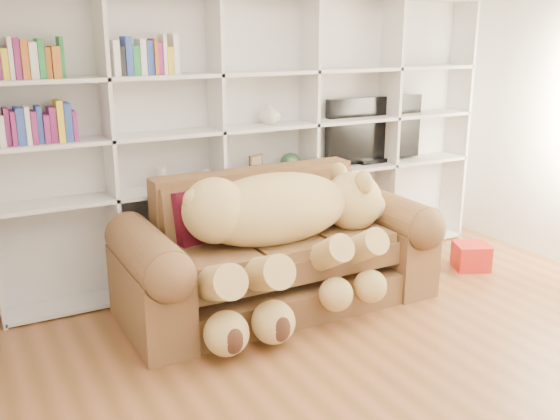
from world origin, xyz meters
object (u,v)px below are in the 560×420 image
sofa (276,257)px  teddy_bear (282,225)px  gift_box (471,256)px  tv (374,130)px

sofa → teddy_bear: bearing=-106.2°
sofa → gift_box: size_ratio=8.27×
teddy_bear → tv: 1.83m
teddy_bear → gift_box: bearing=-4.7°
teddy_bear → gift_box: teddy_bear is taller
sofa → gift_box: 1.93m
tv → sofa: bearing=-153.5°
sofa → teddy_bear: 0.39m
sofa → teddy_bear: teddy_bear is taller
teddy_bear → gift_box: (1.96, 0.00, -0.59)m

